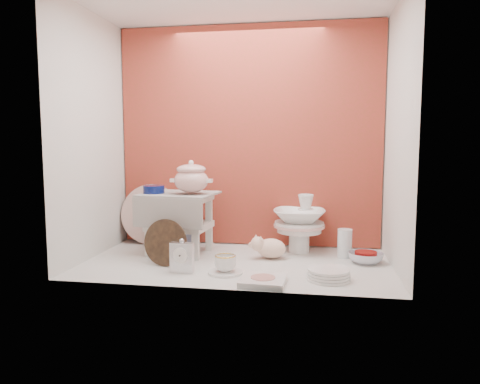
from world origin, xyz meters
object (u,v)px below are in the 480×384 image
(soup_tureen, at_px, (191,177))
(dinner_plate_stack, at_px, (328,274))
(step_stool, at_px, (180,223))
(blue_white_vase, at_px, (183,229))
(gold_rim_teacup, at_px, (225,263))
(crystal_bowl, at_px, (366,258))
(mantel_clock, at_px, (182,256))
(plush_pig, at_px, (271,248))
(porcelain_tower, at_px, (299,223))
(floral_platter, at_px, (151,214))

(soup_tureen, relative_size, dinner_plate_stack, 1.10)
(step_stool, distance_m, blue_white_vase, 0.23)
(gold_rim_teacup, relative_size, dinner_plate_stack, 0.52)
(step_stool, distance_m, crystal_bowl, 1.17)
(blue_white_vase, xyz_separation_m, mantel_clock, (0.18, -0.62, -0.02))
(step_stool, xyz_separation_m, dinner_plate_stack, (0.93, -0.42, -0.17))
(plush_pig, relative_size, dinner_plate_stack, 0.99)
(soup_tureen, relative_size, porcelain_tower, 0.66)
(step_stool, height_order, mantel_clock, step_stool)
(floral_platter, bearing_deg, blue_white_vase, -9.77)
(blue_white_vase, bearing_deg, gold_rim_teacup, -55.32)
(soup_tureen, height_order, floral_platter, soup_tureen)
(step_stool, height_order, porcelain_tower, step_stool)
(step_stool, relative_size, floral_platter, 1.06)
(soup_tureen, height_order, mantel_clock, soup_tureen)
(porcelain_tower, bearing_deg, floral_platter, 175.08)
(step_stool, distance_m, dinner_plate_stack, 1.03)
(plush_pig, distance_m, crystal_bowl, 0.56)
(floral_platter, distance_m, crystal_bowl, 1.48)
(step_stool, bearing_deg, blue_white_vase, 107.15)
(crystal_bowl, distance_m, porcelain_tower, 0.48)
(soup_tureen, relative_size, crystal_bowl, 1.24)
(porcelain_tower, bearing_deg, gold_rim_teacup, -123.98)
(blue_white_vase, height_order, gold_rim_teacup, blue_white_vase)
(floral_platter, height_order, porcelain_tower, floral_platter)
(step_stool, relative_size, mantel_clock, 2.40)
(blue_white_vase, height_order, plush_pig, blue_white_vase)
(mantel_clock, distance_m, porcelain_tower, 0.85)
(step_stool, bearing_deg, mantel_clock, -66.07)
(step_stool, relative_size, dinner_plate_stack, 1.96)
(mantel_clock, relative_size, dinner_plate_stack, 0.82)
(dinner_plate_stack, height_order, porcelain_tower, porcelain_tower)
(dinner_plate_stack, xyz_separation_m, porcelain_tower, (-0.17, 0.58, 0.16))
(floral_platter, relative_size, gold_rim_teacup, 3.57)
(floral_platter, bearing_deg, crystal_bowl, -11.75)
(gold_rim_teacup, xyz_separation_m, dinner_plate_stack, (0.55, -0.02, -0.03))
(step_stool, bearing_deg, crystal_bowl, 3.09)
(step_stool, relative_size, soup_tureen, 1.78)
(gold_rim_teacup, bearing_deg, plush_pig, 58.89)
(blue_white_vase, xyz_separation_m, gold_rim_teacup, (0.42, -0.61, -0.06))
(soup_tureen, bearing_deg, gold_rim_teacup, -51.14)
(plush_pig, bearing_deg, blue_white_vase, 166.00)
(gold_rim_teacup, bearing_deg, blue_white_vase, 124.68)
(soup_tureen, bearing_deg, floral_platter, 141.87)
(soup_tureen, xyz_separation_m, mantel_clock, (0.04, -0.37, -0.40))
(step_stool, distance_m, plush_pig, 0.61)
(gold_rim_teacup, bearing_deg, porcelain_tower, 56.02)
(blue_white_vase, bearing_deg, step_stool, -78.35)
(soup_tureen, height_order, crystal_bowl, soup_tureen)
(blue_white_vase, bearing_deg, dinner_plate_stack, -32.85)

